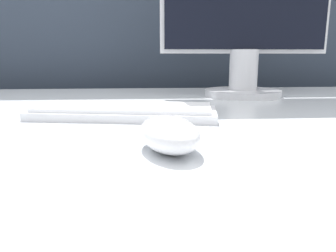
% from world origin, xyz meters
% --- Properties ---
extents(partition_panel, '(5.00, 0.03, 1.45)m').
position_xyz_m(partition_panel, '(0.00, 0.70, 0.73)').
color(partition_panel, '#333D4C').
rests_on(partition_panel, ground_plane).
extents(computer_mouse_near, '(0.10, 0.14, 0.05)m').
position_xyz_m(computer_mouse_near, '(0.03, -0.27, 0.78)').
color(computer_mouse_near, white).
rests_on(computer_mouse_near, desk).
extents(keyboard, '(0.39, 0.20, 0.02)m').
position_xyz_m(keyboard, '(-0.04, -0.02, 0.77)').
color(keyboard, white).
rests_on(keyboard, desk).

